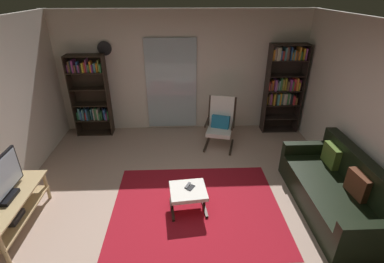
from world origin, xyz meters
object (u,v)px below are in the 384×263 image
tv_stand (10,210)px  cell_phone (191,188)px  bookshelf_near_tv (90,94)px  tv_remote (188,185)px  leather_sofa (336,191)px  bookshelf_near_sofa (284,84)px  lounge_armchair (221,121)px  ottoman (188,193)px  television (1,183)px  wall_clock (105,48)px

tv_stand → cell_phone: tv_stand is taller
bookshelf_near_tv → cell_phone: bearing=-51.0°
bookshelf_near_tv → tv_remote: bookshelf_near_tv is taller
leather_sofa → cell_phone: 2.13m
bookshelf_near_sofa → lounge_armchair: (-1.43, -0.63, -0.57)m
bookshelf_near_tv → leather_sofa: size_ratio=0.89×
leather_sofa → cell_phone: leather_sofa is taller
bookshelf_near_tv → tv_remote: 3.26m
ottoman → tv_remote: 0.11m
bookshelf_near_tv → ottoman: 3.34m
leather_sofa → lounge_armchair: size_ratio=1.95×
television → tv_remote: bearing=8.3°
lounge_armchair → bookshelf_near_sofa: bearing=23.9°
lounge_armchair → tv_remote: 1.99m
bookshelf_near_sofa → cell_phone: (-2.11, -2.53, -0.74)m
tv_stand → bookshelf_near_sofa: (4.53, 2.84, 0.77)m
bookshelf_near_sofa → tv_remote: bearing=-130.9°
tv_remote → television: bearing=-145.8°
bookshelf_near_tv → wall_clock: wall_clock is taller
ottoman → tv_stand: bearing=-173.2°
lounge_armchair → television: bearing=-144.7°
television → bookshelf_near_sofa: bookshelf_near_sofa is taller
lounge_armchair → cell_phone: bearing=-109.7°
television → bookshelf_near_tv: size_ratio=0.50×
bookshelf_near_tv → wall_clock: 1.03m
leather_sofa → lounge_armchair: bearing=126.2°
tv_remote → wall_clock: bearing=147.2°
wall_clock → cell_phone: bearing=-58.5°
bookshelf_near_tv → lounge_armchair: 2.85m
leather_sofa → ottoman: leather_sofa is taller
lounge_armchair → cell_phone: lounge_armchair is taller
ottoman → leather_sofa: bearing=-1.5°
tv_stand → lounge_armchair: (3.10, 2.21, 0.20)m
bookshelf_near_sofa → wall_clock: wall_clock is taller
television → cell_phone: television is taller
tv_remote → lounge_armchair: bearing=94.5°
tv_stand → lounge_armchair: bearing=35.5°
tv_stand → tv_remote: 2.41m
tv_remote → cell_phone: (0.04, -0.05, -0.00)m
tv_stand → lounge_armchair: 3.81m
bookshelf_near_sofa → cell_phone: bookshelf_near_sofa is taller
tv_stand → bookshelf_near_sofa: bearing=32.1°
bookshelf_near_tv → leather_sofa: 5.00m
tv_stand → television: size_ratio=1.47×
bookshelf_near_tv → lounge_armchair: (2.74, -0.65, -0.38)m
lounge_armchair → cell_phone: 2.02m
lounge_armchair → ottoman: size_ratio=1.80×
leather_sofa → cell_phone: bearing=177.6°
tv_stand → bookshelf_near_tv: bookshelf_near_tv is taller
television → wall_clock: wall_clock is taller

